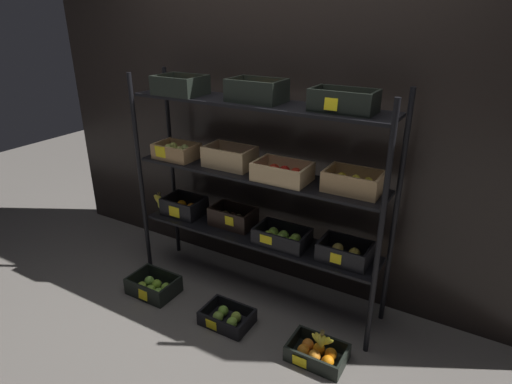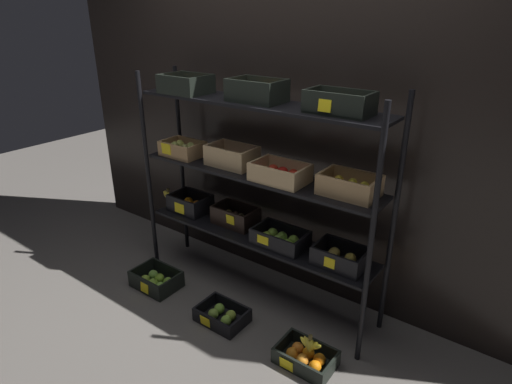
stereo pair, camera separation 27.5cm
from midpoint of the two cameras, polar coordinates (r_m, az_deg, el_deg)
The scene contains 7 objects.
ground_plane at distance 3.27m, azimuth 2.47°, elevation -13.19°, with size 10.00×10.00×0.00m, color #605B56.
storefront_wall at distance 3.03m, azimuth 6.93°, elevation 10.73°, with size 4.17×0.12×2.59m, color black.
display_rack at distance 2.82m, azimuth 2.78°, elevation 2.35°, with size 1.90×0.38×1.55m.
crate_ground_apple_green at distance 3.35m, azimuth -10.84°, elevation -11.60°, with size 0.35×0.26×0.13m.
crate_ground_left_apple_green at distance 2.99m, azimuth -1.81°, elevation -16.25°, with size 0.33×0.24×0.10m.
crate_ground_orange at distance 2.73m, azimuth 9.72°, elevation -21.06°, with size 0.34×0.24×0.10m.
banana_bunch_loose at distance 2.65m, azimuth 10.39°, elevation -19.54°, with size 0.15×0.04×0.12m.
Camera 2 is at (1.57, -2.13, 1.93)m, focal length 29.96 mm.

